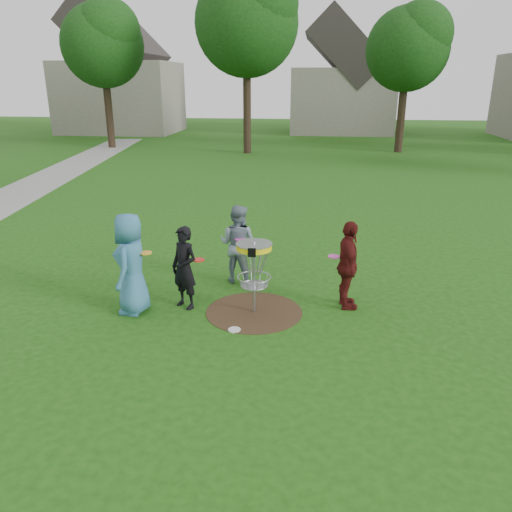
# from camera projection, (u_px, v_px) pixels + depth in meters

# --- Properties ---
(ground) EXTENTS (100.00, 100.00, 0.00)m
(ground) POSITION_uv_depth(u_px,v_px,m) (254.00, 312.00, 9.29)
(ground) COLOR #19470F
(ground) RESTS_ON ground
(dirt_patch) EXTENTS (1.80, 1.80, 0.01)m
(dirt_patch) POSITION_uv_depth(u_px,v_px,m) (254.00, 312.00, 9.29)
(dirt_patch) COLOR #47331E
(dirt_patch) RESTS_ON ground
(concrete_path) EXTENTS (7.75, 39.92, 0.02)m
(concrete_path) POSITION_uv_depth(u_px,v_px,m) (4.00, 201.00, 17.88)
(concrete_path) COLOR #9E9E99
(concrete_path) RESTS_ON ground
(player_blue) EXTENTS (0.60, 0.92, 1.88)m
(player_blue) POSITION_uv_depth(u_px,v_px,m) (131.00, 264.00, 9.03)
(player_blue) COLOR teal
(player_blue) RESTS_ON ground
(player_black) EXTENTS (0.69, 0.62, 1.58)m
(player_black) POSITION_uv_depth(u_px,v_px,m) (184.00, 268.00, 9.25)
(player_black) COLOR black
(player_black) RESTS_ON ground
(player_grey) EXTENTS (0.96, 0.83, 1.68)m
(player_grey) POSITION_uv_depth(u_px,v_px,m) (238.00, 244.00, 10.44)
(player_grey) COLOR slate
(player_grey) RESTS_ON ground
(player_maroon) EXTENTS (0.55, 1.04, 1.69)m
(player_maroon) POSITION_uv_depth(u_px,v_px,m) (348.00, 265.00, 9.21)
(player_maroon) COLOR #511412
(player_maroon) RESTS_ON ground
(disc_on_grass) EXTENTS (0.22, 0.22, 0.02)m
(disc_on_grass) POSITION_uv_depth(u_px,v_px,m) (234.00, 330.00, 8.61)
(disc_on_grass) COLOR silver
(disc_on_grass) RESTS_ON ground
(disc_golf_basket) EXTENTS (0.66, 0.67, 1.38)m
(disc_golf_basket) POSITION_uv_depth(u_px,v_px,m) (254.00, 261.00, 8.95)
(disc_golf_basket) COLOR #9EA0A5
(disc_golf_basket) RESTS_ON ground
(held_discs) EXTENTS (3.59, 1.61, 0.20)m
(held_discs) POSITION_uv_depth(u_px,v_px,m) (230.00, 252.00, 9.33)
(held_discs) COLOR orange
(held_discs) RESTS_ON ground
(tree_row) EXTENTS (51.20, 17.42, 9.90)m
(tree_row) POSITION_uv_depth(u_px,v_px,m) (309.00, 38.00, 26.55)
(tree_row) COLOR #38281C
(tree_row) RESTS_ON ground
(house_row) EXTENTS (44.50, 10.65, 11.62)m
(house_row) POSITION_uv_depth(u_px,v_px,m) (367.00, 80.00, 38.37)
(house_row) COLOR gray
(house_row) RESTS_ON ground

